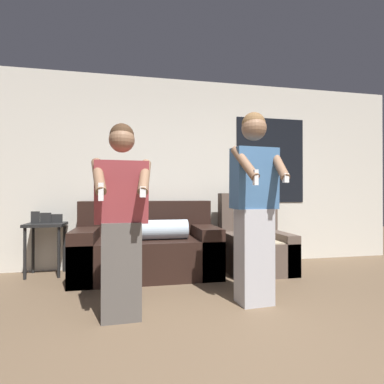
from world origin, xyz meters
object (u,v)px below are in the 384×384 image
at_px(person_left, 122,220).
at_px(person_right, 254,204).
at_px(couch, 147,249).
at_px(side_table, 46,232).
at_px(armchair, 255,245).

bearing_deg(person_left, person_right, 5.17).
height_order(couch, side_table, couch).
distance_m(person_left, person_right, 1.22).
bearing_deg(couch, person_right, -52.24).
xyz_separation_m(side_table, person_right, (2.20, -1.44, 0.39)).
relative_size(armchair, person_right, 0.58).
bearing_deg(armchair, couch, 177.92).
relative_size(side_table, person_left, 0.50).
xyz_separation_m(side_table, person_left, (0.99, -1.55, 0.26)).
xyz_separation_m(couch, person_right, (0.93, -1.20, 0.60)).
distance_m(couch, armchair, 1.43).
bearing_deg(person_right, couch, 127.76).
height_order(couch, person_left, person_left).
bearing_deg(side_table, person_right, -33.16).
distance_m(armchair, person_left, 2.18).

